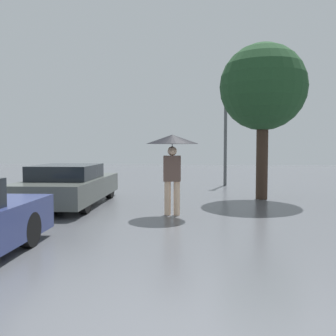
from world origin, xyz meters
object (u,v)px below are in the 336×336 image
Objects in this scene: pedestrian at (172,148)px; street_lamp at (225,130)px; tree at (263,88)px; parked_car_farthest at (69,185)px.

street_lamp is (1.85, 6.91, 0.73)m from pedestrian.
tree reaches higher than pedestrian.
tree is at bearing 47.86° from pedestrian.
parked_car_farthest is at bearing -164.69° from tree.
pedestrian is at bearing -132.14° from tree.
pedestrian reaches higher than parked_car_farthest.
tree reaches higher than parked_car_farthest.
parked_car_farthest is (-2.93, 1.37, -1.03)m from pedestrian.
street_lamp is at bearing 49.14° from parked_car_farthest.
tree is 1.24× the size of street_lamp.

